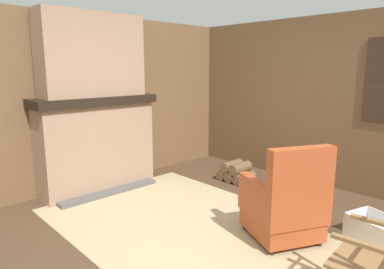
% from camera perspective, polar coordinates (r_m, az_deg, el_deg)
% --- Properties ---
extents(ground_plane, '(14.00, 14.00, 0.00)m').
position_cam_1_polar(ground_plane, '(3.40, 3.86, -18.40)').
color(ground_plane, '#4C3523').
extents(wood_panel_wall_left, '(0.06, 5.47, 2.38)m').
position_cam_1_polar(wood_panel_wall_left, '(4.99, -17.28, 5.08)').
color(wood_panel_wall_left, brown).
rests_on(wood_panel_wall_left, ground).
extents(wood_panel_wall_back, '(5.47, 0.09, 2.38)m').
position_cam_1_polar(wood_panel_wall_back, '(5.07, 23.61, 4.86)').
color(wood_panel_wall_back, brown).
rests_on(wood_panel_wall_back, ground).
extents(fireplace_hearth, '(0.66, 1.65, 1.29)m').
position_cam_1_polar(fireplace_hearth, '(4.84, -15.51, -1.56)').
color(fireplace_hearth, '#9E7A60').
rests_on(fireplace_hearth, ground).
extents(chimney_breast, '(0.40, 1.36, 1.07)m').
position_cam_1_polar(chimney_breast, '(4.74, -16.33, 12.56)').
color(chimney_breast, '#9E7A60').
rests_on(chimney_breast, fireplace_hearth).
extents(area_rug, '(3.68, 2.16, 0.01)m').
position_cam_1_polar(area_rug, '(3.61, 2.45, -16.33)').
color(area_rug, tan).
rests_on(area_rug, ground).
extents(armchair, '(0.87, 0.86, 0.99)m').
position_cam_1_polar(armchair, '(3.49, 15.20, -11.39)').
color(armchair, '#A84723').
rests_on(armchair, ground).
extents(firewood_stack, '(0.48, 0.38, 0.29)m').
position_cam_1_polar(firewood_stack, '(5.19, 7.33, -6.24)').
color(firewood_stack, brown).
rests_on(firewood_stack, ground).
extents(laundry_basket, '(0.57, 0.48, 0.29)m').
position_cam_1_polar(laundry_basket, '(3.76, 28.55, -14.22)').
color(laundry_basket, white).
rests_on(laundry_basket, ground).
extents(oil_lamp_vase, '(0.11, 0.11, 0.24)m').
position_cam_1_polar(oil_lamp_vase, '(4.66, -19.48, 6.87)').
color(oil_lamp_vase, silver).
rests_on(oil_lamp_vase, fireplace_hearth).
extents(storage_case, '(0.13, 0.23, 0.13)m').
position_cam_1_polar(storage_case, '(5.11, -9.89, 7.44)').
color(storage_case, black).
rests_on(storage_case, fireplace_hearth).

